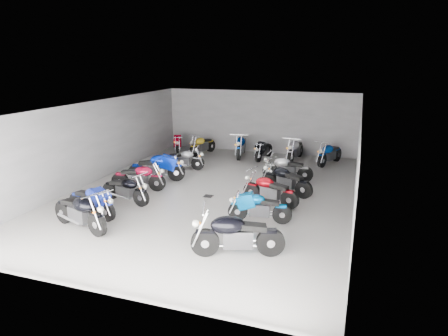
{
  "coord_description": "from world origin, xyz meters",
  "views": [
    {
      "loc": [
        4.92,
        -13.21,
        4.84
      ],
      "look_at": [
        0.47,
        -0.11,
        1.0
      ],
      "focal_mm": 32.0,
      "sensor_mm": 36.0,
      "label": 1
    }
  ],
  "objects_px": {
    "drain_grate": "(208,196)",
    "motorcycle_back_e": "(295,150)",
    "motorcycle_right_c": "(259,207)",
    "motorcycle_back_a": "(178,143)",
    "motorcycle_left_a": "(80,212)",
    "motorcycle_left_e": "(157,168)",
    "motorcycle_left_d": "(139,177)",
    "motorcycle_back_b": "(202,145)",
    "motorcycle_right_f": "(287,168)",
    "motorcycle_right_d": "(270,190)",
    "motorcycle_back_d": "(264,150)",
    "motorcycle_left_c": "(126,189)",
    "motorcycle_back_c": "(241,146)",
    "motorcycle_right_a": "(237,235)",
    "motorcycle_left_f": "(183,159)",
    "motorcycle_back_f": "(330,154)",
    "motorcycle_left_b": "(92,201)",
    "motorcycle_right_e": "(286,180)"
  },
  "relations": [
    {
      "from": "motorcycle_back_a",
      "to": "drain_grate",
      "type": "bearing_deg",
      "value": 100.9
    },
    {
      "from": "motorcycle_left_f",
      "to": "motorcycle_back_b",
      "type": "height_order",
      "value": "motorcycle_back_b"
    },
    {
      "from": "motorcycle_left_e",
      "to": "motorcycle_right_d",
      "type": "xyz_separation_m",
      "value": [
        4.87,
        -1.16,
        -0.05
      ]
    },
    {
      "from": "motorcycle_right_f",
      "to": "motorcycle_back_b",
      "type": "distance_m",
      "value": 5.78
    },
    {
      "from": "motorcycle_right_a",
      "to": "motorcycle_back_e",
      "type": "bearing_deg",
      "value": -18.43
    },
    {
      "from": "motorcycle_left_e",
      "to": "motorcycle_right_a",
      "type": "height_order",
      "value": "motorcycle_right_a"
    },
    {
      "from": "motorcycle_left_f",
      "to": "motorcycle_right_d",
      "type": "relative_size",
      "value": 0.95
    },
    {
      "from": "motorcycle_left_a",
      "to": "motorcycle_right_a",
      "type": "distance_m",
      "value": 4.75
    },
    {
      "from": "motorcycle_back_b",
      "to": "motorcycle_back_e",
      "type": "relative_size",
      "value": 0.9
    },
    {
      "from": "drain_grate",
      "to": "motorcycle_right_e",
      "type": "xyz_separation_m",
      "value": [
        2.58,
        1.2,
        0.51
      ]
    },
    {
      "from": "motorcycle_left_e",
      "to": "motorcycle_back_b",
      "type": "xyz_separation_m",
      "value": [
        0.01,
        4.86,
        -0.06
      ]
    },
    {
      "from": "drain_grate",
      "to": "motorcycle_back_c",
      "type": "relative_size",
      "value": 0.14
    },
    {
      "from": "motorcycle_left_b",
      "to": "drain_grate",
      "type": "bearing_deg",
      "value": 152.09
    },
    {
      "from": "motorcycle_right_d",
      "to": "motorcycle_back_d",
      "type": "distance_m",
      "value": 6.27
    },
    {
      "from": "motorcycle_left_b",
      "to": "motorcycle_back_f",
      "type": "xyz_separation_m",
      "value": [
        6.54,
        8.91,
        0.02
      ]
    },
    {
      "from": "motorcycle_back_d",
      "to": "motorcycle_right_a",
      "type": "bearing_deg",
      "value": 108.65
    },
    {
      "from": "motorcycle_left_e",
      "to": "motorcycle_back_c",
      "type": "distance_m",
      "value": 5.44
    },
    {
      "from": "drain_grate",
      "to": "motorcycle_right_e",
      "type": "bearing_deg",
      "value": 24.97
    },
    {
      "from": "motorcycle_right_c",
      "to": "motorcycle_back_b",
      "type": "relative_size",
      "value": 0.96
    },
    {
      "from": "drain_grate",
      "to": "motorcycle_right_d",
      "type": "distance_m",
      "value": 2.32
    },
    {
      "from": "motorcycle_left_f",
      "to": "motorcycle_right_c",
      "type": "height_order",
      "value": "motorcycle_left_f"
    },
    {
      "from": "motorcycle_right_c",
      "to": "motorcycle_right_f",
      "type": "xyz_separation_m",
      "value": [
        0.03,
        4.57,
        0.03
      ]
    },
    {
      "from": "motorcycle_right_d",
      "to": "motorcycle_back_c",
      "type": "height_order",
      "value": "motorcycle_back_c"
    },
    {
      "from": "motorcycle_right_c",
      "to": "motorcycle_right_f",
      "type": "distance_m",
      "value": 4.57
    },
    {
      "from": "drain_grate",
      "to": "motorcycle_left_e",
      "type": "xyz_separation_m",
      "value": [
        -2.61,
        1.08,
        0.55
      ]
    },
    {
      "from": "motorcycle_left_e",
      "to": "motorcycle_right_f",
      "type": "distance_m",
      "value": 5.25
    },
    {
      "from": "drain_grate",
      "to": "motorcycle_back_b",
      "type": "relative_size",
      "value": 0.16
    },
    {
      "from": "drain_grate",
      "to": "motorcycle_back_b",
      "type": "bearing_deg",
      "value": 113.6
    },
    {
      "from": "motorcycle_right_e",
      "to": "motorcycle_back_a",
      "type": "xyz_separation_m",
      "value": [
        -6.57,
        4.79,
        -0.02
      ]
    },
    {
      "from": "motorcycle_back_b",
      "to": "motorcycle_left_e",
      "type": "bearing_deg",
      "value": 104.92
    },
    {
      "from": "motorcycle_right_a",
      "to": "motorcycle_back_d",
      "type": "relative_size",
      "value": 1.18
    },
    {
      "from": "motorcycle_left_f",
      "to": "motorcycle_back_d",
      "type": "height_order",
      "value": "motorcycle_left_f"
    },
    {
      "from": "motorcycle_left_d",
      "to": "motorcycle_back_f",
      "type": "height_order",
      "value": "motorcycle_back_f"
    },
    {
      "from": "drain_grate",
      "to": "motorcycle_left_e",
      "type": "distance_m",
      "value": 2.87
    },
    {
      "from": "motorcycle_left_b",
      "to": "motorcycle_back_d",
      "type": "height_order",
      "value": "motorcycle_left_b"
    },
    {
      "from": "motorcycle_left_a",
      "to": "motorcycle_left_e",
      "type": "relative_size",
      "value": 1.0
    },
    {
      "from": "motorcycle_right_c",
      "to": "motorcycle_back_a",
      "type": "bearing_deg",
      "value": 31.14
    },
    {
      "from": "drain_grate",
      "to": "motorcycle_back_e",
      "type": "xyz_separation_m",
      "value": [
        2.14,
        6.21,
        0.53
      ]
    },
    {
      "from": "motorcycle_back_e",
      "to": "motorcycle_back_f",
      "type": "xyz_separation_m",
      "value": [
        1.63,
        -0.23,
        -0.02
      ]
    },
    {
      "from": "motorcycle_left_c",
      "to": "motorcycle_right_a",
      "type": "xyz_separation_m",
      "value": [
        4.71,
        -2.42,
        0.08
      ]
    },
    {
      "from": "motorcycle_left_d",
      "to": "motorcycle_left_e",
      "type": "xyz_separation_m",
      "value": [
        0.1,
        1.26,
        0.05
      ]
    },
    {
      "from": "motorcycle_left_d",
      "to": "motorcycle_right_f",
      "type": "bearing_deg",
      "value": 111.99
    },
    {
      "from": "motorcycle_back_d",
      "to": "motorcycle_back_e",
      "type": "bearing_deg",
      "value": -161.96
    },
    {
      "from": "motorcycle_left_b",
      "to": "motorcycle_left_c",
      "type": "xyz_separation_m",
      "value": [
        0.34,
        1.39,
        -0.01
      ]
    },
    {
      "from": "motorcycle_right_f",
      "to": "motorcycle_back_c",
      "type": "xyz_separation_m",
      "value": [
        -2.89,
        3.23,
        0.06
      ]
    },
    {
      "from": "motorcycle_back_f",
      "to": "motorcycle_right_e",
      "type": "bearing_deg",
      "value": 98.47
    },
    {
      "from": "motorcycle_back_d",
      "to": "motorcycle_back_c",
      "type": "bearing_deg",
      "value": 2.35
    },
    {
      "from": "motorcycle_left_a",
      "to": "motorcycle_right_d",
      "type": "bearing_deg",
      "value": 146.07
    },
    {
      "from": "motorcycle_left_c",
      "to": "motorcycle_back_a",
      "type": "bearing_deg",
      "value": -157.25
    },
    {
      "from": "motorcycle_left_e",
      "to": "motorcycle_right_d",
      "type": "bearing_deg",
      "value": 57.06
    }
  ]
}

